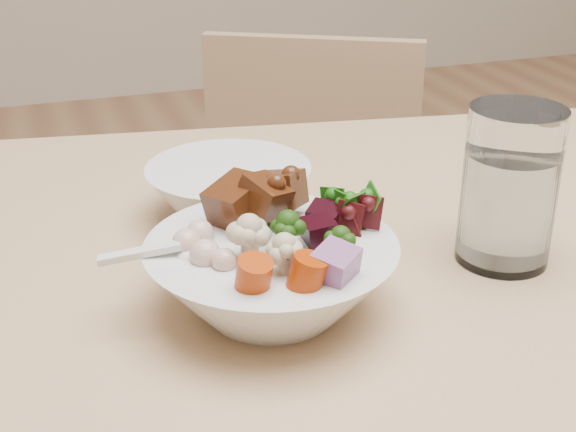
{
  "coord_description": "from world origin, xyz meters",
  "views": [
    {
      "loc": [
        -0.49,
        -0.54,
        1.05
      ],
      "look_at": [
        -0.31,
        -0.01,
        0.78
      ],
      "focal_mm": 50.0,
      "sensor_mm": 36.0,
      "label": 1
    }
  ],
  "objects": [
    {
      "name": "chair_far",
      "position": [
        -0.1,
        0.54,
        0.43
      ],
      "size": [
        0.48,
        0.48,
        0.77
      ],
      "rotation": [
        0.0,
        0.0,
        -0.49
      ],
      "color": "tan",
      "rests_on": "ground"
    },
    {
      "name": "food_bowl",
      "position": [
        -0.33,
        -0.03,
        0.75
      ],
      "size": [
        0.19,
        0.19,
        0.1
      ],
      "color": "white",
      "rests_on": "dining_table"
    },
    {
      "name": "soup_spoon",
      "position": [
        -0.4,
        -0.03,
        0.77
      ],
      "size": [
        0.09,
        0.04,
        0.02
      ],
      "rotation": [
        0.0,
        0.0,
        -0.22
      ],
      "color": "white",
      "rests_on": "food_bowl"
    },
    {
      "name": "water_glass",
      "position": [
        -0.12,
        -0.02,
        0.78
      ],
      "size": [
        0.08,
        0.08,
        0.14
      ],
      "color": "white",
      "rests_on": "dining_table"
    },
    {
      "name": "side_bowl",
      "position": [
        -0.32,
        0.14,
        0.74
      ],
      "size": [
        0.16,
        0.16,
        0.05
      ],
      "primitive_type": null,
      "color": "white",
      "rests_on": "dining_table"
    }
  ]
}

